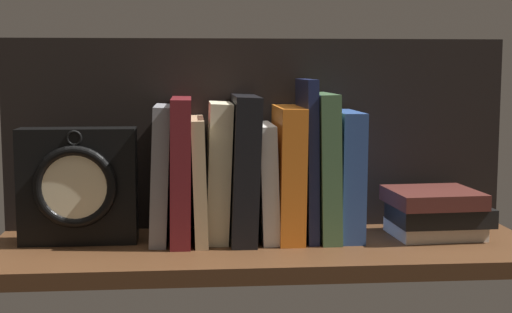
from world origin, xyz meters
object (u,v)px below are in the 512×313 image
(book_gray_chess, at_px, (161,173))
(book_white_catcher, at_px, (266,181))
(book_stack_side, at_px, (436,212))
(book_navy_bierce, at_px, (307,159))
(book_tan_shortstories, at_px, (199,179))
(book_blue_modern, at_px, (346,174))
(book_maroon_dawkins, at_px, (181,169))
(book_green_romantic, at_px, (323,166))
(framed_clock, at_px, (78,186))
(book_black_skeptic, at_px, (244,168))
(book_orange_pandolfini, at_px, (288,173))
(book_cream_twain, at_px, (218,171))

(book_gray_chess, height_order, book_white_catcher, book_gray_chess)
(book_stack_side, bearing_deg, book_navy_bierce, 174.77)
(book_tan_shortstories, distance_m, book_blue_modern, 0.24)
(book_maroon_dawkins, height_order, book_stack_side, book_maroon_dawkins)
(book_stack_side, bearing_deg, book_green_romantic, 174.01)
(book_tan_shortstories, xyz_separation_m, book_stack_side, (0.38, -0.02, -0.06))
(book_blue_modern, bearing_deg, book_stack_side, -7.51)
(book_tan_shortstories, bearing_deg, framed_clock, -175.69)
(book_maroon_dawkins, distance_m, book_black_skeptic, 0.10)
(book_gray_chess, bearing_deg, book_navy_bierce, 0.00)
(book_navy_bierce, bearing_deg, book_maroon_dawkins, 180.00)
(book_orange_pandolfini, bearing_deg, framed_clock, -177.54)
(book_tan_shortstories, bearing_deg, book_navy_bierce, 0.00)
(book_orange_pandolfini, xyz_separation_m, book_navy_bierce, (0.03, 0.00, 0.02))
(book_orange_pandolfini, xyz_separation_m, framed_clock, (-0.33, -0.01, -0.01))
(book_maroon_dawkins, height_order, book_navy_bierce, book_navy_bierce)
(framed_clock, bearing_deg, book_cream_twain, 3.71)
(book_black_skeptic, bearing_deg, book_cream_twain, -180.00)
(book_black_skeptic, xyz_separation_m, book_white_catcher, (0.04, -0.00, -0.02))
(book_blue_modern, bearing_deg, book_maroon_dawkins, 180.00)
(book_maroon_dawkins, bearing_deg, book_tan_shortstories, 0.00)
(book_orange_pandolfini, bearing_deg, book_tan_shortstories, 180.00)
(book_gray_chess, bearing_deg, book_cream_twain, 0.00)
(book_maroon_dawkins, relative_size, book_white_catcher, 1.23)
(book_black_skeptic, xyz_separation_m, book_blue_modern, (0.17, -0.00, -0.01))
(book_tan_shortstories, height_order, book_orange_pandolfini, book_orange_pandolfini)
(book_maroon_dawkins, bearing_deg, book_white_catcher, 0.00)
(book_black_skeptic, distance_m, book_navy_bierce, 0.10)
(book_black_skeptic, height_order, book_navy_bierce, book_navy_bierce)
(book_stack_side, bearing_deg, book_white_catcher, 176.03)
(book_orange_pandolfini, relative_size, framed_clock, 1.17)
(book_tan_shortstories, height_order, book_navy_bierce, book_navy_bierce)
(framed_clock, bearing_deg, book_orange_pandolfini, 2.46)
(book_tan_shortstories, distance_m, framed_clock, 0.19)
(book_tan_shortstories, xyz_separation_m, book_cream_twain, (0.03, 0.00, 0.01))
(book_maroon_dawkins, height_order, book_tan_shortstories, book_maroon_dawkins)
(book_tan_shortstories, relative_size, book_white_catcher, 1.05)
(book_maroon_dawkins, height_order, book_black_skeptic, book_black_skeptic)
(book_stack_side, bearing_deg, framed_clock, 179.51)
(book_white_catcher, relative_size, book_blue_modern, 0.90)
(book_cream_twain, height_order, book_green_romantic, book_green_romantic)
(book_gray_chess, height_order, book_cream_twain, book_cream_twain)
(book_maroon_dawkins, distance_m, book_blue_modern, 0.27)
(book_navy_bierce, distance_m, book_blue_modern, 0.07)
(book_green_romantic, bearing_deg, book_tan_shortstories, 180.00)
(book_tan_shortstories, height_order, book_white_catcher, book_tan_shortstories)
(book_navy_bierce, relative_size, framed_clock, 1.41)
(book_maroon_dawkins, relative_size, book_black_skeptic, 0.99)
(book_navy_bierce, xyz_separation_m, book_blue_modern, (0.06, 0.00, -0.03))
(book_green_romantic, xyz_separation_m, framed_clock, (-0.39, -0.01, -0.03))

